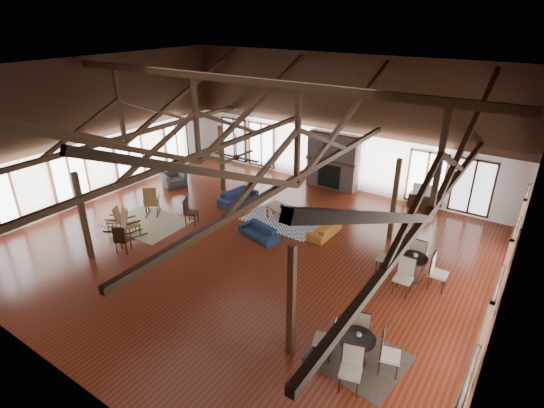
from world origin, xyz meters
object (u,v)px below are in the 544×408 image
Objects in this scene: sofa_navy_left at (238,197)px; coffee_table at (282,210)px; cafe_table_far at (412,264)px; sofa_orange at (325,229)px; sofa_navy_front at (259,232)px; tv_console at (423,201)px; armchair at (174,179)px; cafe_table_near at (356,346)px.

sofa_navy_left reaches higher than coffee_table.
sofa_orange is at bearing 163.00° from cafe_table_far.
sofa_navy_front is 1.17× the size of coffee_table.
tv_console is at bearing 153.89° from sofa_orange.
sofa_navy_left is 0.87× the size of cafe_table_far.
coffee_table is at bearing -135.26° from tv_console.
armchair reaches higher than tv_console.
armchair is at bearing 154.75° from cafe_table_near.
cafe_table_near is at bearing -92.22° from armchair.
sofa_orange is 1.58× the size of armchair.
sofa_navy_front is 6.59m from cafe_table_near.
coffee_table is 0.66× the size of cafe_table_far.
sofa_navy_front is at bearing -66.34° from coffee_table.
armchair is at bearing -90.28° from sofa_orange.
coffee_table is 7.72m from cafe_table_near.
sofa_navy_front is at bearing -83.22° from armchair.
coffee_table is 6.17m from armchair.
cafe_table_far is (5.54, -1.22, 0.13)m from coffee_table.
cafe_table_far is at bearing 74.74° from sofa_orange.
cafe_table_near is 4.15m from cafe_table_far.
sofa_navy_front is 2.45m from sofa_orange.
coffee_table is at bearing -92.26° from sofa_orange.
tv_console is at bearing 97.03° from cafe_table_near.
cafe_table_near is (8.01, -5.73, 0.26)m from sofa_navy_left.
cafe_table_far is (3.54, -1.08, 0.32)m from sofa_orange.
sofa_navy_front is 0.79× the size of cafe_table_near.
sofa_navy_front is 6.52m from armchair.
sofa_navy_left is at bearing -167.55° from coffee_table.
cafe_table_far reaches higher than armchair.
sofa_navy_left is 8.17m from cafe_table_far.
sofa_orange is 0.77× the size of cafe_table_far.
sofa_navy_left is at bearing 168.86° from cafe_table_far.
tv_console is (6.82, 3.95, 0.02)m from sofa_navy_left.
sofa_navy_left is at bearing 156.16° from sofa_navy_front.
sofa_orange is at bearing 16.63° from coffee_table.
cafe_table_near is (5.54, -5.37, 0.10)m from coffee_table.
sofa_navy_front is at bearing 145.85° from cafe_table_near.
sofa_navy_left is at bearing -149.90° from tv_console.
coffee_table is at bearing 167.56° from cafe_table_far.
cafe_table_far is at bearing 19.34° from sofa_navy_front.
sofa_navy_left is 1.13× the size of sofa_orange.
coffee_table is 6.12m from tv_console.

